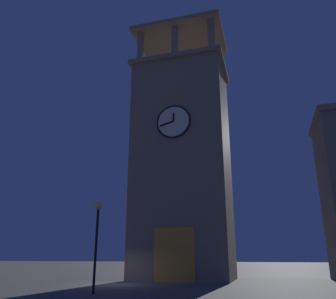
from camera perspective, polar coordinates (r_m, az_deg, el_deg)
The scene contains 3 objects.
ground_plane at distance 25.45m, azimuth -9.15°, elevation -21.55°, with size 200.00×200.00×0.00m, color #56544F.
clocktower at distance 30.99m, azimuth 2.48°, elevation -1.92°, with size 8.74×6.74×25.39m.
street_lamp at distance 19.36m, azimuth -11.85°, elevation -12.75°, with size 0.44×0.44×4.78m.
Camera 1 is at (-10.61, 23.06, 1.87)m, focal length 36.16 mm.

